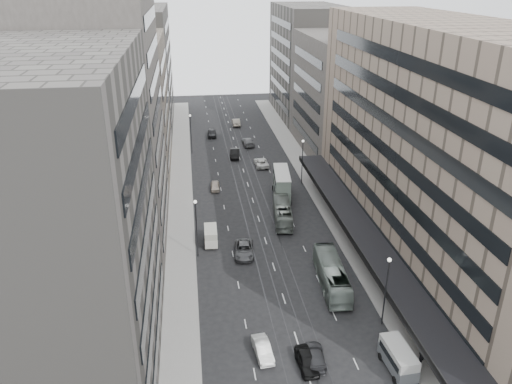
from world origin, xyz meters
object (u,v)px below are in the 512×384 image
bus_far (283,212)px  sedan_1 (263,349)px  double_decker (282,184)px  vw_microbus (398,358)px  panel_van (211,236)px  sedan_0 (307,361)px  pedestrian (421,355)px  sedan_2 (244,250)px  bus_near (332,274)px

bus_far → sedan_1: (-7.43, -29.08, -0.74)m
double_decker → vw_microbus: bearing=-78.4°
panel_van → sedan_0: 26.49m
bus_far → sedan_0: 31.48m
bus_far → sedan_0: size_ratio=2.43×
sedan_1 → pedestrian: pedestrian is taller
panel_van → sedan_1: (3.92, -23.08, -0.66)m
sedan_0 → sedan_2: 22.09m
panel_van → sedan_2: size_ratio=0.72×
panel_van → sedan_0: (7.88, -25.28, -0.63)m
sedan_1 → pedestrian: bearing=-18.5°
bus_near → bus_far: (-2.64, 18.23, -0.15)m
bus_near → vw_microbus: size_ratio=2.31×
bus_near → pedestrian: bearing=113.5°
bus_near → panel_van: bus_near is taller
vw_microbus → bus_near: bearing=96.2°
sedan_0 → pedestrian: bearing=-9.3°
bus_near → panel_van: size_ratio=2.89×
double_decker → sedan_1: size_ratio=2.11×
bus_far → sedan_1: size_ratio=2.44×
vw_microbus → sedan_2: vw_microbus is taller
sedan_0 → bus_near: bearing=61.8°
panel_van → double_decker: bearing=49.2°
sedan_2 → panel_van: bearing=146.7°
bus_near → sedan_0: bus_near is taller
bus_far → pedestrian: size_ratio=5.01×
bus_far → panel_van: (-11.35, -6.00, -0.08)m
pedestrian → sedan_2: bearing=-102.1°
sedan_1 → bus_far: bearing=69.9°
bus_near → sedan_0: bearing=69.2°
bus_far → double_decker: (1.36, 8.16, 1.13)m
vw_microbus → pedestrian: (2.52, 0.33, -0.26)m
bus_far → sedan_2: (-7.06, -9.48, -0.69)m
sedan_2 → sedan_0: bearing=-75.0°
sedan_1 → panel_van: bearing=93.9°
panel_van → sedan_2: panel_van is taller
sedan_0 → sedan_2: sedan_2 is taller
double_decker → sedan_1: double_decker is taller
pedestrian → bus_far: bearing=-121.4°
double_decker → vw_microbus: size_ratio=1.81×
sedan_1 → sedan_2: (0.38, 19.60, 0.06)m
vw_microbus → sedan_0: (-8.55, 1.53, -0.72)m
bus_near → double_decker: bearing=-82.9°
panel_van → sedan_2: bearing=-37.9°
bus_near → pedestrian: size_ratio=5.52×
bus_near → pedestrian: (4.96, -14.25, -0.41)m
bus_far → double_decker: size_ratio=1.16×
double_decker → panel_van: 19.07m
sedan_2 → double_decker: bearing=70.2°
double_decker → sedan_0: double_decker is taller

